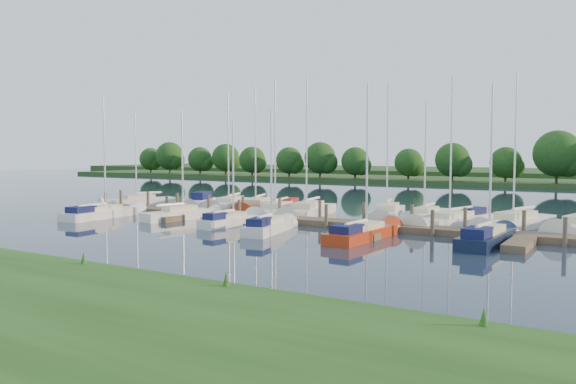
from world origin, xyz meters
The scene contains 22 objects.
ground centered at (0.00, 0.00, 0.00)m, with size 260.00×260.00×0.00m, color #192733.
dock centered at (0.00, 7.31, 0.20)m, with size 40.00×6.00×0.40m.
mooring_pilings centered at (0.00, 8.43, 0.60)m, with size 38.24×2.84×2.00m.
far_shore centered at (0.00, 75.00, 0.30)m, with size 180.00×30.00×0.60m, color #1C3D17.
distant_hill centered at (0.00, 100.00, 0.70)m, with size 220.00×40.00×1.40m, color #365123.
treeline centered at (5.08, 61.71, 4.16)m, with size 148.15×10.31×8.25m.
sailboat_n_0 centered at (-19.27, 11.79, 0.27)m, with size 4.09×6.99×9.19m.
motorboat centered at (-13.89, 14.56, 0.35)m, with size 2.72×5.17×1.64m.
sailboat_n_2 centered at (-10.24, 14.21, 0.27)m, with size 3.96×8.56×10.74m.
sailboat_n_3 centered at (-6.49, 13.09, 0.27)m, with size 4.31×8.69×11.05m.
sailboat_n_4 centered at (-3.11, 11.10, 0.32)m, with size 3.67×8.83×11.10m.
sailboat_n_5 centered at (-0.71, 11.80, 0.28)m, with size 3.30×8.92×11.28m.
sailboat_n_6 centered at (5.11, 13.84, 0.28)m, with size 3.68×8.40×10.67m.
sailboat_n_7 centered at (7.84, 14.60, 0.27)m, with size 1.73×7.15×9.15m.
sailboat_n_8 centered at (10.51, 12.32, 0.31)m, with size 3.89×8.41×10.56m.
sailboat_n_9 centered at (14.46, 12.89, 0.28)m, with size 4.00×8.28×10.61m.
sailboat_s_0 centered at (-13.94, 2.89, 0.31)m, with size 2.35×7.69×9.68m.
sailboat_s_1 centered at (-8.14, 5.34, 0.28)m, with size 2.70×6.64×8.55m.
sailboat_s_2 centered at (-2.47, 4.11, 0.31)m, with size 1.70×5.77×7.49m.
sailboat_s_3 centered at (1.52, 2.93, 0.32)m, with size 2.52×6.34×8.15m.
sailboat_s_4 centered at (7.70, 3.54, 0.31)m, with size 2.09×7.41×9.37m.
sailboat_s_5 centered at (14.33, 5.10, 0.32)m, with size 2.03×7.14×9.17m.
Camera 1 is at (20.87, -26.45, 5.02)m, focal length 35.00 mm.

